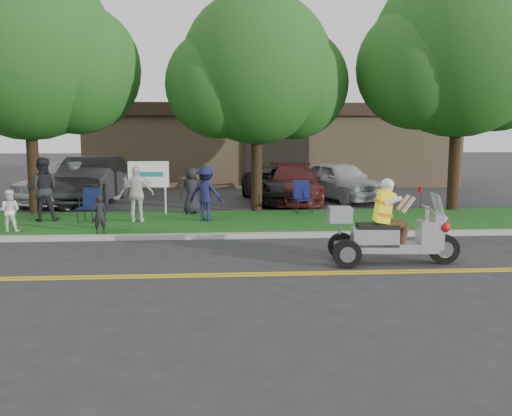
{
  "coord_description": "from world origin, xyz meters",
  "views": [
    {
      "loc": [
        -0.75,
        -10.32,
        2.64
      ],
      "look_at": [
        0.12,
        2.0,
        0.91
      ],
      "focal_mm": 38.0,
      "sensor_mm": 36.0,
      "label": 1
    }
  ],
  "objects": [
    {
      "name": "tree_left",
      "position": [
        -6.44,
        7.03,
        4.85
      ],
      "size": [
        6.62,
        5.4,
        7.78
      ],
      "color": "#332114",
      "rests_on": "ground"
    },
    {
      "name": "trike_scooter",
      "position": [
        2.64,
        0.17,
        0.61
      ],
      "size": [
        2.66,
        0.92,
        1.74
      ],
      "rotation": [
        0.0,
        0.0,
        -0.08
      ],
      "color": "black",
      "rests_on": "ground"
    },
    {
      "name": "tree_mid",
      "position": [
        0.55,
        7.23,
        4.43
      ],
      "size": [
        5.88,
        4.8,
        7.05
      ],
      "color": "#332114",
      "rests_on": "ground"
    },
    {
      "name": "grass_verge",
      "position": [
        0.0,
        5.2,
        0.06
      ],
      "size": [
        60.0,
        4.0,
        0.1
      ],
      "primitive_type": "cube",
      "color": "#1C5316",
      "rests_on": "ground"
    },
    {
      "name": "parked_car_far_left",
      "position": [
        -6.15,
        10.25,
        0.87
      ],
      "size": [
        3.81,
        5.52,
        1.74
      ],
      "primitive_type": "imported",
      "rotation": [
        0.0,
        0.0,
        -0.38
      ],
      "color": "#BBBCC3",
      "rests_on": "ground"
    },
    {
      "name": "parked_car_left",
      "position": [
        -5.5,
        10.31,
        0.87
      ],
      "size": [
        2.08,
        5.34,
        1.73
      ],
      "primitive_type": "imported",
      "rotation": [
        0.0,
        0.0,
        -0.05
      ],
      "color": "#272729",
      "rests_on": "ground"
    },
    {
      "name": "parked_car_mid",
      "position": [
        1.5,
        10.02,
        0.67
      ],
      "size": [
        2.64,
        5.02,
        1.35
      ],
      "primitive_type": "imported",
      "rotation": [
        0.0,
        0.0,
        0.08
      ],
      "color": "black",
      "rests_on": "ground"
    },
    {
      "name": "child_right",
      "position": [
        -6.09,
        3.79,
        0.65
      ],
      "size": [
        0.53,
        0.42,
        1.08
      ],
      "primitive_type": "imported",
      "rotation": [
        0.0,
        0.0,
        3.13
      ],
      "color": "white",
      "rests_on": "grass_verge"
    },
    {
      "name": "lawn_chair_a",
      "position": [
        -4.4,
        5.23,
        0.65
      ],
      "size": [
        0.62,
        0.63,
        0.96
      ],
      "rotation": [
        0.0,
        0.0,
        -0.24
      ],
      "color": "black",
      "rests_on": "grass_verge"
    },
    {
      "name": "lawn_chair_b",
      "position": [
        1.9,
        6.55,
        0.68
      ],
      "size": [
        0.6,
        0.62,
        1.02
      ],
      "rotation": [
        0.0,
        0.0,
        0.11
      ],
      "color": "black",
      "rests_on": "grass_verge"
    },
    {
      "name": "business_sign",
      "position": [
        -2.9,
        6.6,
        1.26
      ],
      "size": [
        1.25,
        0.06,
        1.75
      ],
      "color": "silver",
      "rests_on": "ground"
    },
    {
      "name": "centerline_near",
      "position": [
        0.0,
        -0.58,
        0.01
      ],
      "size": [
        60.0,
        0.1,
        0.01
      ],
      "primitive_type": "cube",
      "color": "gold",
      "rests_on": "ground"
    },
    {
      "name": "centerline_far",
      "position": [
        0.0,
        -0.42,
        0.01
      ],
      "size": [
        60.0,
        0.1,
        0.01
      ],
      "primitive_type": "cube",
      "color": "gold",
      "rests_on": "ground"
    },
    {
      "name": "curb",
      "position": [
        0.0,
        3.05,
        0.06
      ],
      "size": [
        60.0,
        0.25,
        0.12
      ],
      "primitive_type": "cube",
      "color": "#A8A89E",
      "rests_on": "ground"
    },
    {
      "name": "ground",
      "position": [
        0.0,
        0.0,
        0.0
      ],
      "size": [
        120.0,
        120.0,
        0.0
      ],
      "primitive_type": "plane",
      "color": "#28282B",
      "rests_on": "ground"
    },
    {
      "name": "spectator_chair_a",
      "position": [
        -1.11,
        5.22,
        0.89
      ],
      "size": [
        1.15,
        0.87,
        1.58
      ],
      "primitive_type": "imported",
      "rotation": [
        0.0,
        0.0,
        2.83
      ],
      "color": "#181943",
      "rests_on": "grass_verge"
    },
    {
      "name": "spectator_adult_right",
      "position": [
        -3.05,
        5.14,
        0.9
      ],
      "size": [
        0.93,
        0.39,
        1.59
      ],
      "primitive_type": "imported",
      "rotation": [
        0.0,
        0.0,
        3.14
      ],
      "color": "silver",
      "rests_on": "grass_verge"
    },
    {
      "name": "child_left",
      "position": [
        -3.74,
        3.4,
        0.59
      ],
      "size": [
        0.4,
        0.32,
        0.97
      ],
      "primitive_type": "imported",
      "rotation": [
        0.0,
        0.0,
        3.41
      ],
      "color": "black",
      "rests_on": "grass_verge"
    },
    {
      "name": "parked_car_far_right",
      "position": [
        4.0,
        10.5,
        0.76
      ],
      "size": [
        3.35,
        4.8,
        1.52
      ],
      "primitive_type": "imported",
      "rotation": [
        0.0,
        0.0,
        0.39
      ],
      "color": "#BABCC2",
      "rests_on": "ground"
    },
    {
      "name": "parked_car_right",
      "position": [
        2.09,
        10.01,
        0.71
      ],
      "size": [
        2.36,
        5.02,
        1.41
      ],
      "primitive_type": "imported",
      "rotation": [
        0.0,
        0.0,
        -0.08
      ],
      "color": "#561714",
      "rests_on": "ground"
    },
    {
      "name": "tree_right",
      "position": [
        7.06,
        7.03,
        5.03
      ],
      "size": [
        6.86,
        5.6,
        8.07
      ],
      "color": "#332114",
      "rests_on": "ground"
    },
    {
      "name": "spectator_chair_b",
      "position": [
        -1.59,
        6.68,
        0.84
      ],
      "size": [
        0.81,
        0.64,
        1.46
      ],
      "primitive_type": "imported",
      "rotation": [
        0.0,
        0.0,
        3.41
      ],
      "color": "black",
      "rests_on": "grass_verge"
    },
    {
      "name": "commercial_building",
      "position": [
        2.0,
        18.98,
        2.01
      ],
      "size": [
        18.0,
        8.2,
        4.0
      ],
      "color": "#9E7F5B",
      "rests_on": "ground"
    },
    {
      "name": "spectator_adult_mid",
      "position": [
        -5.78,
        5.51,
        1.02
      ],
      "size": [
        0.96,
        0.79,
        1.82
      ],
      "primitive_type": "imported",
      "rotation": [
        0.0,
        0.0,
        3.26
      ],
      "color": "black",
      "rests_on": "grass_verge"
    }
  ]
}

